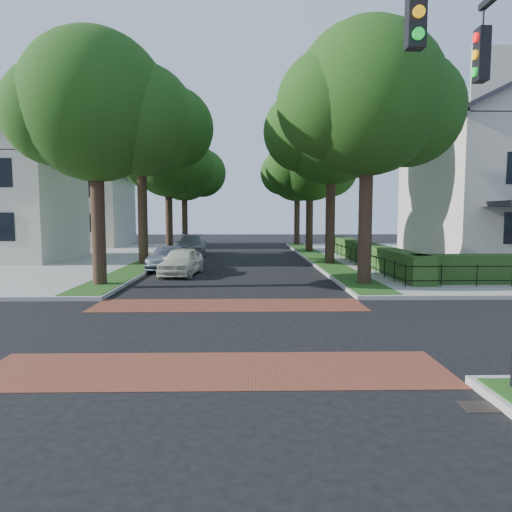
% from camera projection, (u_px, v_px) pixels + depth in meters
% --- Properties ---
extents(ground, '(120.00, 120.00, 0.00)m').
position_uv_depth(ground, '(224.00, 329.00, 12.04)').
color(ground, black).
rests_on(ground, ground).
extents(crosswalk_far, '(9.00, 2.20, 0.01)m').
position_uv_depth(crosswalk_far, '(229.00, 305.00, 15.22)').
color(crosswalk_far, brown).
rests_on(crosswalk_far, ground).
extents(crosswalk_near, '(9.00, 2.20, 0.01)m').
position_uv_depth(crosswalk_near, '(216.00, 370.00, 8.85)').
color(crosswalk_near, brown).
rests_on(crosswalk_near, ground).
extents(storm_drain, '(0.65, 0.45, 0.01)m').
position_uv_depth(storm_drain, '(483.00, 407.00, 7.14)').
color(storm_drain, black).
rests_on(storm_drain, ground).
extents(grass_strip_ne, '(1.60, 29.80, 0.02)m').
position_uv_depth(grass_strip_ne, '(317.00, 257.00, 31.15)').
color(grass_strip_ne, '#194413').
rests_on(grass_strip_ne, sidewalk_ne).
extents(grass_strip_nw, '(1.60, 29.80, 0.02)m').
position_uv_depth(grass_strip_nw, '(159.00, 257.00, 30.94)').
color(grass_strip_nw, '#194413').
rests_on(grass_strip_nw, sidewalk_nw).
extents(tree_right_near, '(7.75, 6.67, 10.66)m').
position_uv_depth(tree_right_near, '(369.00, 102.00, 18.67)').
color(tree_right_near, black).
rests_on(tree_right_near, sidewalk_ne).
extents(tree_right_mid, '(8.25, 7.09, 11.22)m').
position_uv_depth(tree_right_mid, '(333.00, 130.00, 26.62)').
color(tree_right_mid, black).
rests_on(tree_right_mid, sidewalk_ne).
extents(tree_right_far, '(7.25, 6.23, 9.74)m').
position_uv_depth(tree_right_far, '(311.00, 165.00, 35.65)').
color(tree_right_far, black).
rests_on(tree_right_far, sidewalk_ne).
extents(tree_right_back, '(7.50, 6.45, 10.20)m').
position_uv_depth(tree_right_back, '(298.00, 171.00, 44.59)').
color(tree_right_back, black).
rests_on(tree_right_back, sidewalk_ne).
extents(tree_left_near, '(7.50, 6.45, 10.20)m').
position_uv_depth(tree_left_near, '(99.00, 110.00, 18.48)').
color(tree_left_near, black).
rests_on(tree_left_near, sidewalk_nw).
extents(tree_left_mid, '(8.00, 6.88, 11.48)m').
position_uv_depth(tree_left_mid, '(143.00, 123.00, 26.37)').
color(tree_left_mid, black).
rests_on(tree_left_mid, sidewalk_nw).
extents(tree_left_far, '(7.00, 6.02, 9.86)m').
position_uv_depth(tree_left_far, '(170.00, 162.00, 35.41)').
color(tree_left_far, black).
rests_on(tree_left_far, sidewalk_nw).
extents(tree_left_back, '(7.75, 6.66, 10.44)m').
position_uv_depth(tree_left_back, '(186.00, 170.00, 44.37)').
color(tree_left_back, black).
rests_on(tree_left_back, sidewalk_nw).
extents(hedge_main_road, '(1.00, 18.00, 1.20)m').
position_uv_depth(hedge_main_road, '(367.00, 253.00, 27.06)').
color(hedge_main_road, '#1D3B14').
rests_on(hedge_main_road, sidewalk_ne).
extents(fence_main_road, '(0.06, 18.00, 0.90)m').
position_uv_depth(fence_main_road, '(353.00, 256.00, 27.05)').
color(fence_main_road, black).
rests_on(fence_main_road, sidewalk_ne).
extents(house_left_far, '(10.00, 9.00, 10.14)m').
position_uv_depth(house_left_far, '(77.00, 194.00, 43.15)').
color(house_left_far, beige).
rests_on(house_left_far, sidewalk_nw).
extents(parked_car_front, '(2.06, 4.25, 1.40)m').
position_uv_depth(parked_car_front, '(181.00, 261.00, 22.83)').
color(parked_car_front, silver).
rests_on(parked_car_front, ground).
extents(parked_car_middle, '(1.94, 4.16, 1.32)m').
position_uv_depth(parked_car_middle, '(170.00, 258.00, 24.74)').
color(parked_car_middle, '#1E242E').
rests_on(parked_car_middle, ground).
extents(parked_car_rear, '(2.62, 5.44, 1.53)m').
position_uv_depth(parked_car_rear, '(191.00, 245.00, 34.32)').
color(parked_car_rear, gray).
rests_on(parked_car_rear, ground).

